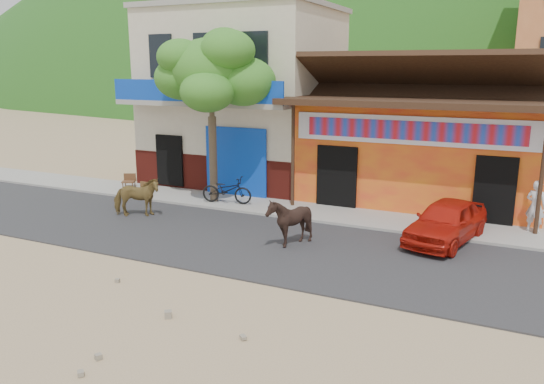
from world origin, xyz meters
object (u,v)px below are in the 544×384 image
(cow_dark, at_px, (289,221))
(scooter, at_px, (227,190))
(pedestrian, at_px, (536,206))
(cafe_chair_right, at_px, (142,184))
(cow_tan, at_px, (136,197))
(tree, at_px, (212,117))
(red_car, at_px, (446,221))
(cafe_chair_left, at_px, (128,175))

(cow_dark, distance_m, scooter, 4.78)
(pedestrian, xyz_separation_m, cafe_chair_right, (-13.12, -1.26, -0.30))
(cow_tan, bearing_deg, scooter, -66.49)
(scooter, distance_m, cafe_chair_right, 3.40)
(tree, xyz_separation_m, red_car, (8.11, -1.00, -2.49))
(red_car, distance_m, scooter, 7.56)
(scooter, bearing_deg, red_car, -106.55)
(cow_dark, height_order, cafe_chair_left, cow_dark)
(cow_tan, bearing_deg, tree, -55.70)
(tree, bearing_deg, pedestrian, 4.22)
(red_car, distance_m, cafe_chair_right, 10.90)
(cow_tan, relative_size, cow_dark, 1.11)
(red_car, bearing_deg, cafe_chair_left, -172.43)
(scooter, bearing_deg, cow_tan, 131.99)
(cow_dark, height_order, scooter, cow_dark)
(cow_tan, height_order, cow_dark, cow_dark)
(scooter, xyz_separation_m, cafe_chair_left, (-4.74, 0.46, 0.03))
(scooter, bearing_deg, cow_dark, -139.27)
(pedestrian, distance_m, cafe_chair_left, 14.49)
(cow_tan, height_order, scooter, cow_tan)
(cafe_chair_left, height_order, cafe_chair_right, cafe_chair_left)
(red_car, bearing_deg, cow_dark, -136.72)
(cow_tan, relative_size, cafe_chair_right, 1.65)
(tree, xyz_separation_m, scooter, (0.60, -0.12, -2.53))
(tree, height_order, scooter, tree)
(red_car, relative_size, cafe_chair_right, 3.75)
(cafe_chair_left, bearing_deg, cafe_chair_right, -56.76)
(red_car, bearing_deg, cow_tan, -156.56)
(cow_tan, xyz_separation_m, cafe_chair_right, (-1.44, 2.10, -0.10))
(cow_tan, relative_size, cafe_chair_left, 1.51)
(cow_tan, distance_m, cafe_chair_right, 2.55)
(red_car, relative_size, scooter, 1.92)
(red_car, distance_m, cafe_chair_left, 12.32)
(cow_dark, relative_size, scooter, 0.76)
(red_car, relative_size, cafe_chair_left, 3.42)
(cafe_chair_left, bearing_deg, pedestrian, -23.30)
(pedestrian, height_order, cafe_chair_left, pedestrian)
(tree, distance_m, scooter, 2.60)
(cafe_chair_left, distance_m, cafe_chair_right, 1.60)
(pedestrian, bearing_deg, red_car, 60.51)
(scooter, distance_m, pedestrian, 9.79)
(red_car, xyz_separation_m, cafe_chair_left, (-12.25, 1.34, -0.00))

